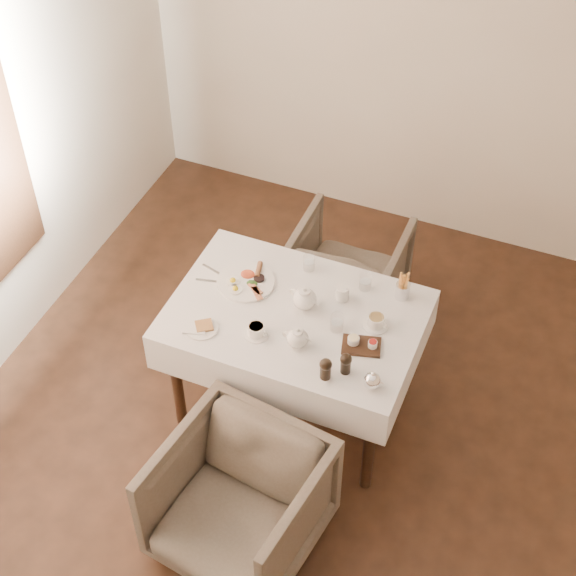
# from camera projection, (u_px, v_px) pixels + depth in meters

# --- Properties ---
(table) EXTENTS (1.28, 0.88, 0.75)m
(table) POSITION_uv_depth(u_px,v_px,m) (295.00, 329.00, 4.56)
(table) COLOR black
(table) RESTS_ON ground
(armchair_near) EXTENTS (0.82, 0.83, 0.67)m
(armchair_near) POSITION_uv_depth(u_px,v_px,m) (239.00, 502.00, 4.18)
(armchair_near) COLOR brown
(armchair_near) RESTS_ON ground
(armchair_far) EXTENTS (0.65, 0.66, 0.60)m
(armchair_far) POSITION_uv_depth(u_px,v_px,m) (347.00, 271.00, 5.35)
(armchair_far) COLOR brown
(armchair_far) RESTS_ON ground
(breakfast_plate) EXTENTS (0.31, 0.31, 0.04)m
(breakfast_plate) POSITION_uv_depth(u_px,v_px,m) (247.00, 281.00, 4.63)
(breakfast_plate) COLOR white
(breakfast_plate) RESTS_ON table
(side_plate) EXTENTS (0.18, 0.17, 0.02)m
(side_plate) POSITION_uv_depth(u_px,v_px,m) (200.00, 328.00, 4.40)
(side_plate) COLOR white
(side_plate) RESTS_ON table
(teapot_centre) EXTENTS (0.20, 0.17, 0.13)m
(teapot_centre) POSITION_uv_depth(u_px,v_px,m) (305.00, 298.00, 4.46)
(teapot_centre) COLOR white
(teapot_centre) RESTS_ON table
(teapot_front) EXTENTS (0.15, 0.12, 0.12)m
(teapot_front) POSITION_uv_depth(u_px,v_px,m) (298.00, 337.00, 4.28)
(teapot_front) COLOR white
(teapot_front) RESTS_ON table
(creamer) EXTENTS (0.07, 0.07, 0.08)m
(creamer) POSITION_uv_depth(u_px,v_px,m) (342.00, 293.00, 4.52)
(creamer) COLOR white
(creamer) RESTS_ON table
(teacup_near) EXTENTS (0.13, 0.13, 0.06)m
(teacup_near) POSITION_uv_depth(u_px,v_px,m) (256.00, 331.00, 4.35)
(teacup_near) COLOR white
(teacup_near) RESTS_ON table
(teacup_far) EXTENTS (0.13, 0.13, 0.07)m
(teacup_far) POSITION_uv_depth(u_px,v_px,m) (376.00, 322.00, 4.39)
(teacup_far) COLOR white
(teacup_far) RESTS_ON table
(glass_left) EXTENTS (0.08, 0.08, 0.09)m
(glass_left) POSITION_uv_depth(u_px,v_px,m) (309.00, 263.00, 4.68)
(glass_left) COLOR silver
(glass_left) RESTS_ON table
(glass_mid) EXTENTS (0.09, 0.09, 0.09)m
(glass_mid) POSITION_uv_depth(u_px,v_px,m) (337.00, 322.00, 4.37)
(glass_mid) COLOR silver
(glass_mid) RESTS_ON table
(glass_right) EXTENTS (0.08, 0.08, 0.09)m
(glass_right) POSITION_uv_depth(u_px,v_px,m) (365.00, 282.00, 4.57)
(glass_right) COLOR silver
(glass_right) RESTS_ON table
(condiment_board) EXTENTS (0.22, 0.17, 0.05)m
(condiment_board) POSITION_uv_depth(u_px,v_px,m) (361.00, 345.00, 4.30)
(condiment_board) COLOR black
(condiment_board) RESTS_ON table
(pepper_mill_left) EXTENTS (0.08, 0.08, 0.12)m
(pepper_mill_left) POSITION_uv_depth(u_px,v_px,m) (326.00, 369.00, 4.14)
(pepper_mill_left) COLOR black
(pepper_mill_left) RESTS_ON table
(pepper_mill_right) EXTENTS (0.06, 0.06, 0.12)m
(pepper_mill_right) POSITION_uv_depth(u_px,v_px,m) (346.00, 363.00, 4.16)
(pepper_mill_right) COLOR black
(pepper_mill_right) RESTS_ON table
(silver_pot) EXTENTS (0.12, 0.11, 0.11)m
(silver_pot) POSITION_uv_depth(u_px,v_px,m) (372.00, 380.00, 4.10)
(silver_pot) COLOR white
(silver_pot) RESTS_ON table
(fries_cup) EXTENTS (0.07, 0.07, 0.16)m
(fries_cup) POSITION_uv_depth(u_px,v_px,m) (403.00, 287.00, 4.51)
(fries_cup) COLOR silver
(fries_cup) RESTS_ON table
(cutlery_fork) EXTENTS (0.18, 0.06, 0.00)m
(cutlery_fork) POSITION_uv_depth(u_px,v_px,m) (216.00, 272.00, 4.69)
(cutlery_fork) COLOR silver
(cutlery_fork) RESTS_ON table
(cutlery_knife) EXTENTS (0.19, 0.06, 0.00)m
(cutlery_knife) POSITION_uv_depth(u_px,v_px,m) (213.00, 281.00, 4.64)
(cutlery_knife) COLOR silver
(cutlery_knife) RESTS_ON table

